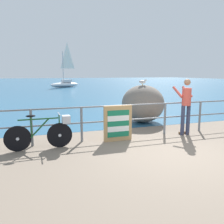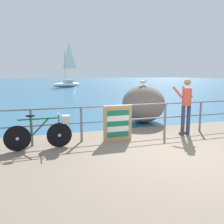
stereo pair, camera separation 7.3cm
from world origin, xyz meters
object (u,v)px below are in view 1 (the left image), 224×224
(sailboat, at_px, (65,82))
(folded_deckchair_stack, at_px, (118,123))
(breakwater_boulder_main, at_px, (143,104))
(bicycle, at_px, (45,131))
(person_at_railing, at_px, (186,104))
(seagull, at_px, (143,82))

(sailboat, bearing_deg, folded_deckchair_stack, 61.58)
(folded_deckchair_stack, xyz_separation_m, breakwater_boulder_main, (1.87, 2.21, 0.23))
(bicycle, relative_size, person_at_railing, 0.96)
(breakwater_boulder_main, bearing_deg, person_at_railing, -79.75)
(folded_deckchair_stack, distance_m, breakwater_boulder_main, 2.90)
(folded_deckchair_stack, xyz_separation_m, seagull, (1.81, 2.17, 1.11))
(person_at_railing, relative_size, seagull, 5.20)
(person_at_railing, height_order, folded_deckchair_stack, person_at_railing)
(bicycle, xyz_separation_m, sailboat, (4.09, 27.41, 0.24))
(breakwater_boulder_main, height_order, sailboat, sailboat)
(folded_deckchair_stack, relative_size, breakwater_boulder_main, 0.59)
(person_at_railing, bearing_deg, breakwater_boulder_main, 10.95)
(bicycle, bearing_deg, sailboat, 80.79)
(sailboat, bearing_deg, bicycle, 57.38)
(bicycle, xyz_separation_m, breakwater_boulder_main, (3.91, 2.31, 0.28))
(breakwater_boulder_main, height_order, seagull, seagull)
(folded_deckchair_stack, height_order, sailboat, sailboat)
(person_at_railing, xyz_separation_m, breakwater_boulder_main, (-0.40, 2.24, -0.25))
(bicycle, relative_size, seagull, 4.96)
(person_at_railing, distance_m, breakwater_boulder_main, 2.29)
(sailboat, bearing_deg, person_at_railing, 66.34)
(person_at_railing, xyz_separation_m, sailboat, (-0.23, 27.34, -0.28))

